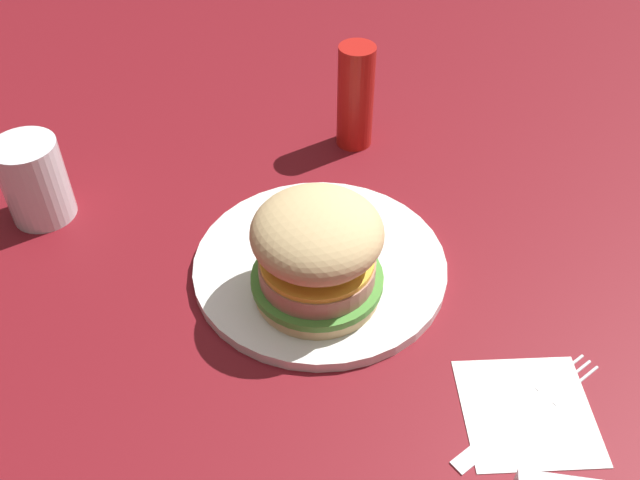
# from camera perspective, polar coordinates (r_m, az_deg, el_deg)

# --- Properties ---
(ground_plane) EXTENTS (1.60, 1.60, 0.00)m
(ground_plane) POSITION_cam_1_polar(r_m,az_deg,el_deg) (0.74, 0.48, -1.03)
(ground_plane) COLOR maroon
(plate) EXTENTS (0.26, 0.26, 0.01)m
(plate) POSITION_cam_1_polar(r_m,az_deg,el_deg) (0.71, -0.00, -2.10)
(plate) COLOR white
(plate) RESTS_ON ground_plane
(sandwich) EXTENTS (0.13, 0.13, 0.11)m
(sandwich) POSITION_cam_1_polar(r_m,az_deg,el_deg) (0.64, -0.24, -0.91)
(sandwich) COLOR tan
(sandwich) RESTS_ON plate
(fries_pile) EXTENTS (0.09, 0.10, 0.01)m
(fries_pile) POSITION_cam_1_polar(r_m,az_deg,el_deg) (0.74, -0.28, 1.31)
(fries_pile) COLOR #E5B251
(fries_pile) RESTS_ON plate
(napkin) EXTENTS (0.12, 0.12, 0.00)m
(napkin) POSITION_cam_1_polar(r_m,az_deg,el_deg) (0.64, 16.56, -13.25)
(napkin) COLOR white
(napkin) RESTS_ON ground_plane
(fork) EXTENTS (0.14, 0.12, 0.00)m
(fork) POSITION_cam_1_polar(r_m,az_deg,el_deg) (0.64, 16.69, -13.04)
(fork) COLOR silver
(fork) RESTS_ON napkin
(drink_glass) EXTENTS (0.07, 0.07, 0.09)m
(drink_glass) POSITION_cam_1_polar(r_m,az_deg,el_deg) (0.82, -22.17, 4.18)
(drink_glass) COLOR silver
(drink_glass) RESTS_ON ground_plane
(ketchup_bottle) EXTENTS (0.04, 0.04, 0.13)m
(ketchup_bottle) POSITION_cam_1_polar(r_m,az_deg,el_deg) (0.86, 2.92, 11.59)
(ketchup_bottle) COLOR #B21914
(ketchup_bottle) RESTS_ON ground_plane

